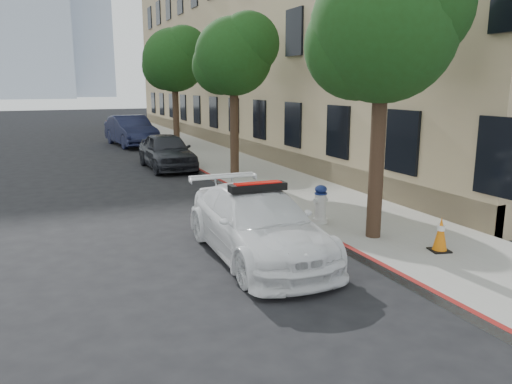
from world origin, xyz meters
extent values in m
plane|color=black|center=(0.00, 0.00, 0.00)|extent=(120.00, 120.00, 0.00)
cube|color=gray|center=(3.60, 10.00, 0.07)|extent=(3.20, 50.00, 0.15)
cube|color=maroon|center=(2.06, 10.00, 0.07)|extent=(0.12, 50.00, 0.15)
cube|color=tan|center=(9.20, 15.00, 5.00)|extent=(8.00, 36.00, 10.00)
cube|color=#9EA8B7|center=(9.00, 135.00, 22.00)|extent=(14.00, 14.00, 44.00)
cylinder|color=black|center=(2.90, -2.00, 1.80)|extent=(0.30, 0.30, 3.30)
sphere|color=#193D13|center=(2.90, -2.00, 4.25)|extent=(2.80, 2.80, 2.80)
sphere|color=#193D13|center=(3.30, -2.30, 4.65)|extent=(2.24, 2.24, 2.24)
sphere|color=#193D13|center=(2.55, -1.70, 3.95)|extent=(2.10, 2.10, 2.10)
cylinder|color=black|center=(2.90, 6.00, 1.74)|extent=(0.30, 0.30, 3.19)
sphere|color=#193D13|center=(2.90, 6.00, 4.14)|extent=(2.60, 2.60, 2.60)
sphere|color=#193D13|center=(3.30, 5.70, 4.54)|extent=(2.08, 2.08, 2.08)
sphere|color=#193D13|center=(2.55, 6.30, 3.84)|extent=(1.95, 1.95, 1.95)
cylinder|color=black|center=(2.90, 14.00, 1.86)|extent=(0.30, 0.30, 3.41)
sphere|color=#193D13|center=(2.90, 14.00, 4.36)|extent=(3.00, 3.00, 3.00)
sphere|color=#193D13|center=(3.30, 13.70, 4.76)|extent=(2.40, 2.40, 2.40)
sphere|color=#193D13|center=(2.55, 14.30, 4.06)|extent=(2.25, 2.25, 2.25)
imported|color=white|center=(0.40, -1.77, 0.64)|extent=(1.91, 4.48, 1.29)
cube|color=black|center=(0.40, -1.77, 1.35)|extent=(1.11, 0.31, 0.14)
cube|color=#A50A07|center=(0.40, -1.77, 1.41)|extent=(0.91, 0.24, 0.06)
imported|color=#21232A|center=(1.20, 8.94, 0.69)|extent=(1.68, 4.08, 1.38)
imported|color=black|center=(1.20, 17.08, 0.80)|extent=(2.24, 5.02, 1.60)
cylinder|color=silver|center=(2.42, -0.67, 0.20)|extent=(0.34, 0.34, 0.10)
cylinder|color=silver|center=(2.42, -0.67, 0.54)|extent=(0.25, 0.25, 0.58)
ellipsoid|color=navy|center=(2.42, -0.67, 0.93)|extent=(0.27, 0.27, 0.19)
cylinder|color=silver|center=(2.42, -0.67, 0.67)|extent=(0.37, 0.18, 0.10)
cylinder|color=silver|center=(2.42, -0.67, 0.67)|extent=(0.14, 0.21, 0.10)
cube|color=black|center=(3.49, -3.27, 0.16)|extent=(0.42, 0.42, 0.03)
cone|color=orange|center=(3.49, -3.27, 0.50)|extent=(0.27, 0.27, 0.63)
cylinder|color=white|center=(3.49, -3.27, 0.60)|extent=(0.14, 0.14, 0.10)
camera|label=1|loc=(-3.22, -10.11, 3.22)|focal=35.00mm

